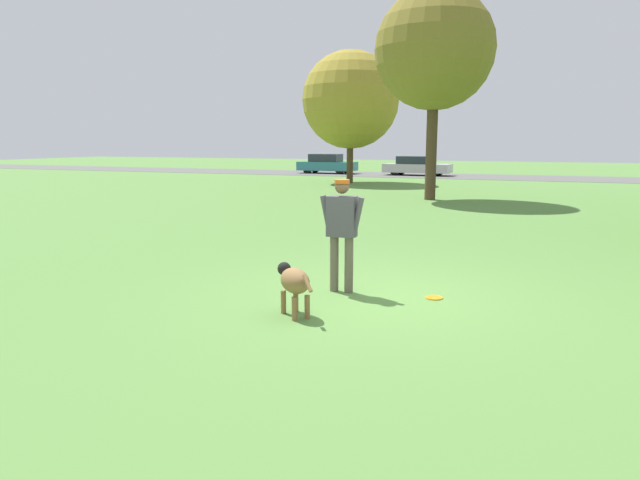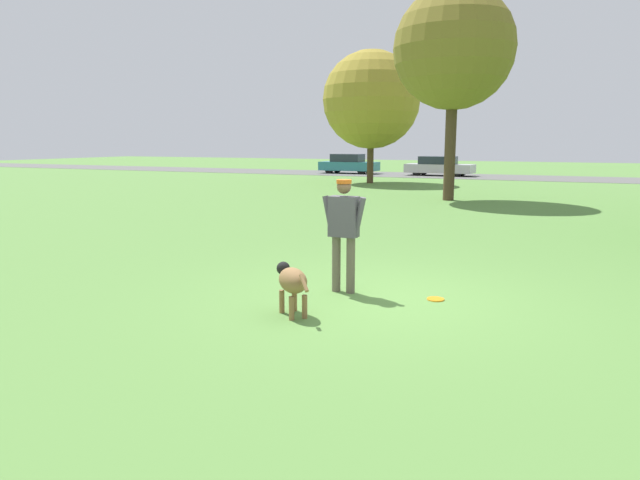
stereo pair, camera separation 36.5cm
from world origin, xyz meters
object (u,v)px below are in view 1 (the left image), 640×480
at_px(parked_car_silver, 417,166).
at_px(tree_mid_center, 435,50).
at_px(frisbee, 434,298).
at_px(tree_far_left, 350,100).
at_px(person, 342,226).
at_px(parked_car_teal, 327,164).
at_px(dog, 294,282).

bearing_deg(parked_car_silver, tree_mid_center, -73.42).
xyz_separation_m(frisbee, parked_car_silver, (-6.63, 29.80, 0.62)).
distance_m(frisbee, tree_far_left, 23.63).
xyz_separation_m(person, parked_car_silver, (-5.25, 29.95, -0.39)).
xyz_separation_m(frisbee, tree_far_left, (-8.56, 21.58, 4.41)).
bearing_deg(parked_car_silver, person, -77.35).
distance_m(tree_mid_center, parked_car_teal, 19.38).
height_order(parked_car_teal, parked_car_silver, parked_car_teal).
relative_size(frisbee, parked_car_teal, 0.06).
bearing_deg(tree_far_left, frisbee, -68.36).
height_order(tree_far_left, parked_car_teal, tree_far_left).
distance_m(tree_far_left, parked_car_silver, 9.26).
relative_size(tree_far_left, tree_mid_center, 0.89).
xyz_separation_m(person, parked_car_teal, (-11.68, 29.98, -0.35)).
relative_size(tree_far_left, parked_car_teal, 1.71).
xyz_separation_m(dog, frisbee, (1.56, 1.48, -0.44)).
relative_size(dog, frisbee, 3.09).
xyz_separation_m(tree_far_left, parked_car_silver, (1.93, 8.23, -3.80)).
bearing_deg(frisbee, parked_car_teal, 113.62).
height_order(dog, frisbee, dog).
bearing_deg(dog, person, -56.53).
xyz_separation_m(tree_far_left, parked_car_teal, (-4.49, 8.26, -3.76)).
bearing_deg(parked_car_silver, frisbee, -74.76).
xyz_separation_m(tree_far_left, tree_mid_center, (5.79, -7.41, 1.19)).
xyz_separation_m(person, frisbee, (1.37, 0.14, -1.00)).
height_order(tree_mid_center, parked_car_teal, tree_mid_center).
relative_size(frisbee, tree_far_left, 0.04).
bearing_deg(person, dog, -96.62).
bearing_deg(parked_car_silver, parked_car_teal, -177.59).
bearing_deg(parked_car_teal, tree_mid_center, -55.71).
bearing_deg(person, tree_far_left, 109.53).
relative_size(tree_mid_center, parked_car_teal, 1.93).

